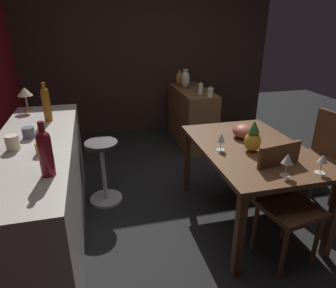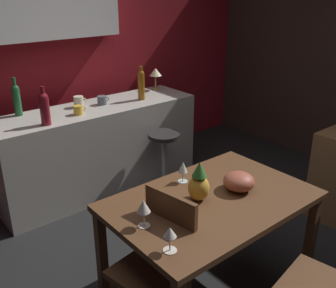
{
  "view_description": "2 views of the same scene",
  "coord_description": "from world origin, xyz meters",
  "views": [
    {
      "loc": [
        -2.3,
        1.0,
        1.78
      ],
      "look_at": [
        0.02,
        0.42,
        0.77
      ],
      "focal_mm": 32.22,
      "sensor_mm": 36.0,
      "label": 1
    },
    {
      "loc": [
        -1.77,
        -1.83,
        2.05
      ],
      "look_at": [
        0.03,
        0.37,
        0.86
      ],
      "focal_mm": 41.73,
      "sensor_mm": 36.0,
      "label": 2
    }
  ],
  "objects": [
    {
      "name": "wine_glass_right",
      "position": [
        -0.7,
        -0.54,
        0.85
      ],
      "size": [
        0.08,
        0.08,
        0.15
      ],
      "color": "silver",
      "rests_on": "dining_table"
    },
    {
      "name": "chair_by_doorway",
      "position": [
        -0.03,
        -1.13,
        0.52
      ],
      "size": [
        0.46,
        0.46,
        0.94
      ],
      "color": "#56351E",
      "rests_on": "ground_plane"
    },
    {
      "name": "counter_lamp",
      "position": [
        0.91,
        1.66,
        1.09
      ],
      "size": [
        0.14,
        0.14,
        0.25
      ],
      "color": "#A58447",
      "rests_on": "kitchen_counter"
    },
    {
      "name": "cup_slate",
      "position": [
        0.12,
        1.53,
        0.94
      ],
      "size": [
        0.13,
        0.09,
        0.09
      ],
      "color": "#515660",
      "rests_on": "kitchen_counter"
    },
    {
      "name": "wine_glass_left",
      "position": [
        -0.67,
        -0.27,
        0.87
      ],
      "size": [
        0.08,
        0.08,
        0.17
      ],
      "color": "silver",
      "rests_on": "dining_table"
    },
    {
      "name": "dining_table",
      "position": [
        -0.14,
        -0.3,
        0.66
      ],
      "size": [
        1.34,
        0.88,
        0.74
      ],
      "color": "#56351E",
      "rests_on": "ground_plane"
    },
    {
      "name": "cup_cream",
      "position": [
        -0.1,
        1.6,
        0.95
      ],
      "size": [
        0.13,
        0.09,
        0.11
      ],
      "color": "beige",
      "rests_on": "kitchen_counter"
    },
    {
      "name": "wine_bottle_green",
      "position": [
        -0.65,
        1.72,
        1.06
      ],
      "size": [
        0.07,
        0.07,
        0.36
      ],
      "color": "#1E592D",
      "rests_on": "kitchen_counter"
    },
    {
      "name": "fruit_bowl",
      "position": [
        0.08,
        -0.33,
        0.8
      ],
      "size": [
        0.21,
        0.21,
        0.12
      ],
      "primitive_type": "ellipsoid",
      "color": "#9E4C38",
      "rests_on": "dining_table"
    },
    {
      "name": "wine_bottle_ruby",
      "position": [
        -0.56,
        1.31,
        1.06
      ],
      "size": [
        0.08,
        0.08,
        0.34
      ],
      "color": "maroon",
      "rests_on": "kitchen_counter"
    },
    {
      "name": "wine_bottle_amber",
      "position": [
        0.54,
        1.42,
        1.07
      ],
      "size": [
        0.07,
        0.07,
        0.35
      ],
      "color": "#8C5114",
      "rests_on": "kitchen_counter"
    },
    {
      "name": "cup_mustard",
      "position": [
        -0.21,
        1.39,
        0.94
      ],
      "size": [
        0.12,
        0.09,
        0.08
      ],
      "color": "gold",
      "rests_on": "kitchen_counter"
    },
    {
      "name": "chair_near_window",
      "position": [
        -0.62,
        -0.34,
        0.51
      ],
      "size": [
        0.46,
        0.46,
        0.91
      ],
      "color": "#56351E",
      "rests_on": "ground_plane"
    },
    {
      "name": "wine_glass_center",
      "position": [
        -0.14,
        -0.01,
        0.85
      ],
      "size": [
        0.07,
        0.07,
        0.15
      ],
      "color": "silver",
      "rests_on": "dining_table"
    },
    {
      "name": "bar_stool",
      "position": [
        0.48,
        0.97,
        0.35
      ],
      "size": [
        0.34,
        0.34,
        0.66
      ],
      "color": "#262323",
      "rests_on": "ground_plane"
    },
    {
      "name": "pineapple_centerpiece",
      "position": [
        -0.22,
        -0.25,
        0.85
      ],
      "size": [
        0.14,
        0.14,
        0.27
      ],
      "color": "gold",
      "rests_on": "dining_table"
    },
    {
      "name": "wall_kitchen_back",
      "position": [
        -0.06,
        2.08,
        1.41
      ],
      "size": [
        5.2,
        0.33,
        2.6
      ],
      "color": "maroon",
      "rests_on": "ground_plane"
    },
    {
      "name": "kitchen_counter",
      "position": [
        0.03,
        1.49,
        0.45
      ],
      "size": [
        2.1,
        0.6,
        0.9
      ],
      "primitive_type": "cube",
      "color": "#B2ADA3",
      "rests_on": "ground_plane"
    },
    {
      "name": "ground_plane",
      "position": [
        0.0,
        0.0,
        0.0
      ],
      "size": [
        9.0,
        9.0,
        0.0
      ],
      "primitive_type": "plane",
      "color": "black"
    }
  ]
}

